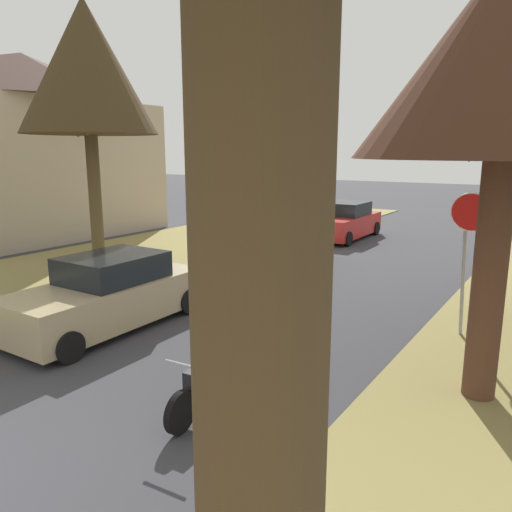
{
  "coord_description": "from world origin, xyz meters",
  "views": [
    {
      "loc": [
        6.14,
        -1.34,
        3.76
      ],
      "look_at": [
        0.27,
        7.57,
        1.49
      ],
      "focal_mm": 34.76,
      "sensor_mm": 36.0,
      "label": 1
    }
  ],
  "objects": [
    {
      "name": "street_tree_left_mid_a",
      "position": [
        -6.09,
        8.45,
        6.08
      ],
      "size": [
        3.92,
        3.92,
        7.95
      ],
      "color": "brown",
      "rests_on": "grass_verge_left"
    },
    {
      "name": "parked_motorcycle",
      "position": [
        1.88,
        3.94,
        0.48
      ],
      "size": [
        0.6,
        2.05,
        0.97
      ],
      "color": "black",
      "rests_on": "ground"
    },
    {
      "name": "parked_sedan_red",
      "position": [
        -2.44,
        18.75,
        0.72
      ],
      "size": [
        1.99,
        4.42,
        1.57
      ],
      "color": "red",
      "rests_on": "ground"
    },
    {
      "name": "parked_sedan_white",
      "position": [
        -2.48,
        12.55,
        0.72
      ],
      "size": [
        1.99,
        4.42,
        1.57
      ],
      "color": "white",
      "rests_on": "ground"
    },
    {
      "name": "street_tree_right_mid_a",
      "position": [
        5.13,
        6.48,
        5.05
      ],
      "size": [
        4.16,
        4.16,
        6.51
      ],
      "color": "#543424",
      "rests_on": "grass_verge_right"
    },
    {
      "name": "stop_sign_far",
      "position": [
        4.35,
        9.07,
        2.16
      ],
      "size": [
        0.81,
        0.64,
        2.93
      ],
      "color": "#9EA0A5",
      "rests_on": "grass_verge_right"
    },
    {
      "name": "house_backdrop_left",
      "position": [
        -14.3,
        11.69,
        4.02
      ],
      "size": [
        6.49,
        11.47,
        7.81
      ],
      "color": "tan",
      "rests_on": "ground"
    },
    {
      "name": "parked_sedan_tan",
      "position": [
        -2.18,
        5.49,
        0.72
      ],
      "size": [
        1.99,
        4.42,
        1.57
      ],
      "color": "tan",
      "rests_on": "ground"
    }
  ]
}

